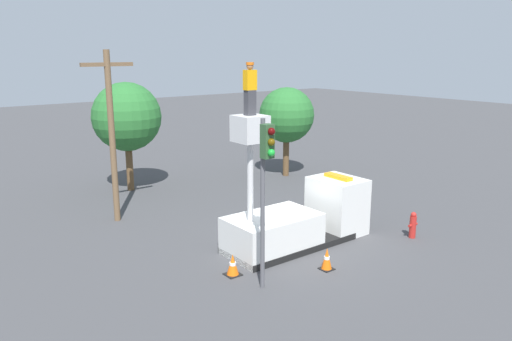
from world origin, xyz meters
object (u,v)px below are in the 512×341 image
traffic_cone_curbside (327,259)px  fire_hydrant (413,225)px  tree_left_bg (127,117)px  traffic_light_pole (266,171)px  traffic_cone_rear (233,265)px  worker (250,89)px  utility_pole (112,131)px  bucket_truck (299,219)px  tree_right_bg (287,115)px

traffic_cone_curbside → fire_hydrant: bearing=0.2°
tree_left_bg → traffic_light_pole: bearing=-96.3°
traffic_light_pole → traffic_cone_curbside: bearing=-3.2°
traffic_light_pole → traffic_cone_rear: 3.74m
worker → utility_pole: bearing=107.4°
worker → fire_hydrant: size_ratio=1.64×
bucket_truck → traffic_cone_rear: bucket_truck is taller
traffic_light_pole → utility_pole: utility_pole is taller
traffic_cone_rear → tree_left_bg: tree_left_bg is taller
traffic_light_pole → traffic_cone_curbside: size_ratio=6.98×
traffic_light_pole → traffic_cone_curbside: 4.28m
worker → traffic_light_pole: size_ratio=0.33×
bucket_truck → fire_hydrant: size_ratio=5.61×
traffic_cone_rear → tree_right_bg: 14.29m
worker → tree_left_bg: (0.38, 11.15, -2.10)m
fire_hydrant → traffic_cone_curbside: size_ratio=1.39×
bucket_truck → tree_right_bg: bearing=51.7°
worker → utility_pole: size_ratio=0.24×
traffic_light_pole → tree_left_bg: 13.44m
traffic_light_pole → tree_left_bg: tree_left_bg is taller
bucket_truck → traffic_cone_rear: 3.79m
traffic_cone_curbside → tree_left_bg: (-1.10, 13.50, 3.56)m
worker → utility_pole: (-2.15, 6.87, -2.05)m
traffic_cone_curbside → worker: bearing=122.2°
traffic_cone_curbside → tree_right_bg: (7.60, 10.85, 3.24)m
utility_pole → fire_hydrant: bearing=-47.4°
traffic_light_pole → utility_pole: bearing=96.6°
tree_right_bg → worker: bearing=-136.9°
utility_pole → tree_right_bg: bearing=8.3°
traffic_cone_rear → tree_left_bg: bearing=81.9°
bucket_truck → tree_right_bg: size_ratio=1.14×
worker → tree_right_bg: size_ratio=0.33×
traffic_cone_curbside → utility_pole: (-3.62, 9.22, 3.61)m
bucket_truck → tree_left_bg: 11.70m
traffic_light_pole → fire_hydrant: bearing=-1.0°
worker → fire_hydrant: bearing=-20.3°
worker → tree_right_bg: worker is taller
worker → traffic_light_pole: (-1.09, -2.21, -2.24)m
bucket_truck → traffic_cone_rear: bearing=-168.3°
bucket_truck → traffic_cone_curbside: bearing=-110.3°
bucket_truck → worker: bearing=180.0°
bucket_truck → traffic_cone_curbside: 2.58m
traffic_cone_rear → worker: bearing=30.1°
bucket_truck → tree_left_bg: bearing=100.0°
tree_left_bg → utility_pole: utility_pole is taller
traffic_light_pole → tree_right_bg: 14.77m
worker → fire_hydrant: 8.70m
bucket_truck → fire_hydrant: (3.97, -2.34, -0.45)m
traffic_cone_rear → tree_right_bg: bearing=41.7°
bucket_truck → utility_pole: 8.74m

